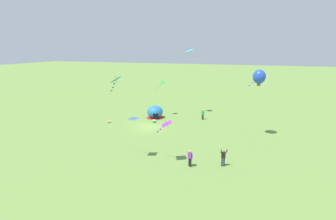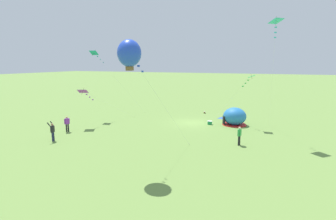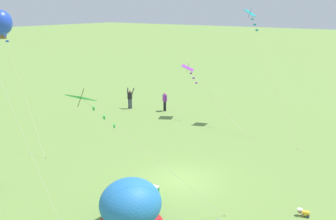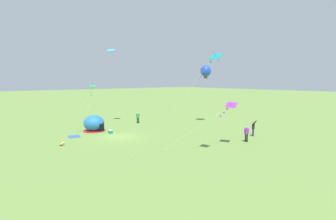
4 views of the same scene
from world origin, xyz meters
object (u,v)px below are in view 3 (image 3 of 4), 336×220
at_px(toddler_crawling, 304,212).
at_px(kite_purple, 189,70).
at_px(kite_teal, 251,17).
at_px(kite_blue, 1,23).
at_px(kite_green, 88,104).
at_px(person_flying_kite, 130,98).
at_px(popup_tent, 131,204).
at_px(person_strolling, 165,100).
at_px(cooler_box, 154,191).

relative_size(toddler_crawling, kite_purple, 0.07).
distance_m(toddler_crawling, kite_teal, 17.11).
height_order(kite_blue, kite_purple, kite_blue).
relative_size(kite_purple, kite_green, 1.24).
relative_size(toddler_crawling, kite_green, 0.09).
height_order(toddler_crawling, person_flying_kite, person_flying_kite).
bearing_deg(kite_teal, popup_tent, -170.83).
bearing_deg(person_flying_kite, popup_tent, -138.72).
distance_m(popup_tent, toddler_crawling, 7.73).
bearing_deg(toddler_crawling, person_flying_kite, 62.40).
xyz_separation_m(person_strolling, kite_green, (-17.67, -9.47, 4.63)).
distance_m(kite_purple, kite_green, 18.72).
distance_m(person_strolling, person_flying_kite, 3.31).
relative_size(toddler_crawling, kite_blue, 0.06).
xyz_separation_m(person_strolling, kite_teal, (1.35, -7.24, 7.35)).
distance_m(person_flying_kite, kite_blue, 12.70).
relative_size(cooler_box, kite_blue, 0.07).
bearing_deg(toddler_crawling, cooler_box, 109.50).
relative_size(person_flying_kite, kite_green, 0.30).
bearing_deg(kite_green, popup_tent, -21.49).
xyz_separation_m(popup_tent, kite_purple, (15.86, 7.36, 3.00)).
bearing_deg(kite_blue, kite_purple, -37.99).
bearing_deg(kite_green, cooler_box, 4.15).
xyz_separation_m(cooler_box, person_strolling, (13.39, 9.16, 0.74)).
height_order(kite_purple, kite_green, kite_green).
bearing_deg(kite_green, person_strolling, 28.19).
bearing_deg(kite_blue, kite_green, -112.21).
bearing_deg(kite_teal, person_flying_kite, 103.51).
distance_m(cooler_box, kite_teal, 16.92).
xyz_separation_m(kite_teal, kite_blue, (-12.72, 13.20, -0.35)).
relative_size(popup_tent, kite_green, 0.45).
xyz_separation_m(cooler_box, kite_purple, (13.11, 6.45, 3.78)).
bearing_deg(kite_purple, cooler_box, -153.79).
relative_size(popup_tent, person_flying_kite, 1.49).
bearing_deg(popup_tent, kite_purple, 24.89).
bearing_deg(kite_teal, kite_purple, 109.76).
bearing_deg(popup_tent, kite_blue, 73.41).
height_order(person_strolling, kite_blue, kite_blue).
relative_size(person_strolling, kite_green, 0.28).
distance_m(toddler_crawling, kite_purple, 17.37).
bearing_deg(kite_purple, kite_green, -158.75).
xyz_separation_m(toddler_crawling, person_strolling, (11.03, 15.81, 0.79)).
xyz_separation_m(popup_tent, kite_blue, (4.77, 16.02, 6.97)).
relative_size(popup_tent, kite_teal, 0.31).
bearing_deg(popup_tent, kite_green, 158.51).
bearing_deg(person_strolling, popup_tent, -148.05).
relative_size(kite_blue, kite_green, 1.43).
xyz_separation_m(person_strolling, person_flying_kite, (-1.14, 3.11, 0.03)).
xyz_separation_m(person_flying_kite, kite_blue, (-10.23, 2.84, 6.97)).
height_order(person_strolling, kite_purple, kite_purple).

